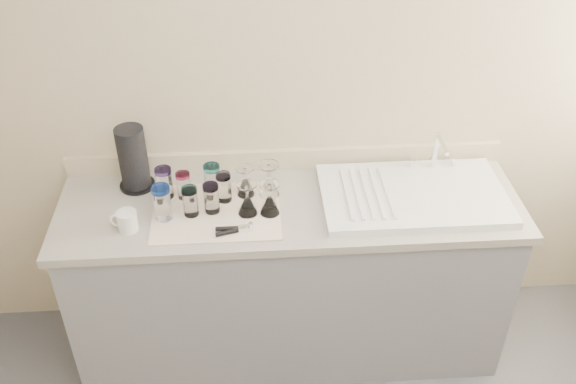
{
  "coord_description": "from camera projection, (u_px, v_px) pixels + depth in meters",
  "views": [
    {
      "loc": [
        -0.17,
        -1.06,
        2.61
      ],
      "look_at": [
        -0.01,
        1.15,
        1.0
      ],
      "focal_mm": 40.0,
      "sensor_mm": 36.0,
      "label": 1
    }
  ],
  "objects": [
    {
      "name": "can_opener",
      "position": [
        234.0,
        230.0,
        2.67
      ],
      "size": [
        0.16,
        0.06,
        0.02
      ],
      "color": "silver",
      "rests_on": "dish_towel"
    },
    {
      "name": "counter_unit",
      "position": [
        290.0,
        277.0,
        3.1
      ],
      "size": [
        2.06,
        0.62,
        0.9
      ],
      "color": "slate",
      "rests_on": "ground"
    },
    {
      "name": "goblet_front_left",
      "position": [
        247.0,
        203.0,
        2.74
      ],
      "size": [
        0.09,
        0.09,
        0.15
      ],
      "color": "white",
      "rests_on": "dish_towel"
    },
    {
      "name": "tumbler_lavender",
      "position": [
        211.0,
        198.0,
        2.74
      ],
      "size": [
        0.07,
        0.07,
        0.14
      ],
      "color": "white",
      "rests_on": "dish_towel"
    },
    {
      "name": "goblet_back_left",
      "position": [
        246.0,
        185.0,
        2.86
      ],
      "size": [
        0.08,
        0.08,
        0.14
      ],
      "color": "white",
      "rests_on": "dish_towel"
    },
    {
      "name": "room_envelope",
      "position": [
        328.0,
        289.0,
        1.49
      ],
      "size": [
        3.54,
        3.5,
        2.52
      ],
      "color": "#4E4E52",
      "rests_on": "ground"
    },
    {
      "name": "goblet_front_right",
      "position": [
        270.0,
        203.0,
        2.74
      ],
      "size": [
        0.09,
        0.09,
        0.15
      ],
      "color": "white",
      "rests_on": "dish_towel"
    },
    {
      "name": "tumbler_cyan",
      "position": [
        184.0,
        185.0,
        2.83
      ],
      "size": [
        0.06,
        0.06,
        0.13
      ],
      "color": "white",
      "rests_on": "dish_towel"
    },
    {
      "name": "paper_towel_roll",
      "position": [
        133.0,
        159.0,
        2.86
      ],
      "size": [
        0.16,
        0.16,
        0.3
      ],
      "color": "black",
      "rests_on": "counter_unit"
    },
    {
      "name": "tumbler_extra",
      "position": [
        224.0,
        187.0,
        2.81
      ],
      "size": [
        0.07,
        0.07,
        0.14
      ],
      "color": "white",
      "rests_on": "dish_towel"
    },
    {
      "name": "tumbler_blue",
      "position": [
        190.0,
        201.0,
        2.73
      ],
      "size": [
        0.07,
        0.07,
        0.14
      ],
      "color": "white",
      "rests_on": "dish_towel"
    },
    {
      "name": "dish_towel",
      "position": [
        217.0,
        212.0,
        2.79
      ],
      "size": [
        0.55,
        0.42,
        0.01
      ],
      "primitive_type": "cube",
      "color": "white",
      "rests_on": "counter_unit"
    },
    {
      "name": "sink_unit",
      "position": [
        413.0,
        194.0,
        2.86
      ],
      "size": [
        0.82,
        0.5,
        0.22
      ],
      "color": "white",
      "rests_on": "counter_unit"
    },
    {
      "name": "goblet_back_right",
      "position": [
        269.0,
        184.0,
        2.85
      ],
      "size": [
        0.09,
        0.09,
        0.16
      ],
      "color": "white",
      "rests_on": "dish_towel"
    },
    {
      "name": "tumbler_teal",
      "position": [
        164.0,
        183.0,
        2.83
      ],
      "size": [
        0.07,
        0.07,
        0.15
      ],
      "color": "white",
      "rests_on": "dish_towel"
    },
    {
      "name": "tumbler_magenta",
      "position": [
        162.0,
        202.0,
        2.7
      ],
      "size": [
        0.08,
        0.08,
        0.16
      ],
      "color": "white",
      "rests_on": "dish_towel"
    },
    {
      "name": "tumbler_purple",
      "position": [
        212.0,
        179.0,
        2.85
      ],
      "size": [
        0.07,
        0.07,
        0.15
      ],
      "color": "white",
      "rests_on": "dish_towel"
    },
    {
      "name": "white_mug",
      "position": [
        127.0,
        221.0,
        2.67
      ],
      "size": [
        0.13,
        0.1,
        0.09
      ],
      "color": "silver",
      "rests_on": "counter_unit"
    }
  ]
}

